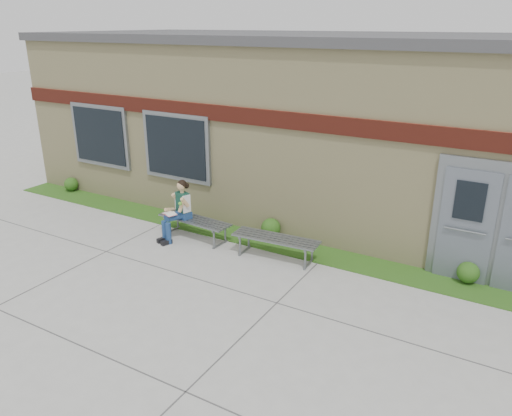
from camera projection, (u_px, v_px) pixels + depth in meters
The scene contains 9 objects.
ground at pixel (211, 301), 8.50m from camera, with size 80.00×80.00×0.00m, color #9E9E99.
grass_strip at pixel (282, 245), 10.60m from camera, with size 16.00×0.80×0.02m, color #184312.
school_building at pixel (345, 121), 12.61m from camera, with size 16.20×6.22×4.20m.
bench_left at pixel (195, 223), 10.86m from camera, with size 1.75×0.60×0.45m.
bench_right at pixel (276, 242), 9.91m from camera, with size 1.79×0.62×0.46m.
girl at pixel (178, 209), 10.72m from camera, with size 0.55×0.83×1.31m.
shrub_west at pixel (71, 184), 13.91m from camera, with size 0.38×0.38×0.38m, color #184312.
shrub_mid at pixel (271, 228), 10.91m from camera, with size 0.43×0.43×0.43m, color #184312.
shrub_east at pixel (468, 272), 9.00m from camera, with size 0.40×0.40×0.40m, color #184312.
Camera 1 is at (4.39, -6.01, 4.46)m, focal length 35.00 mm.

